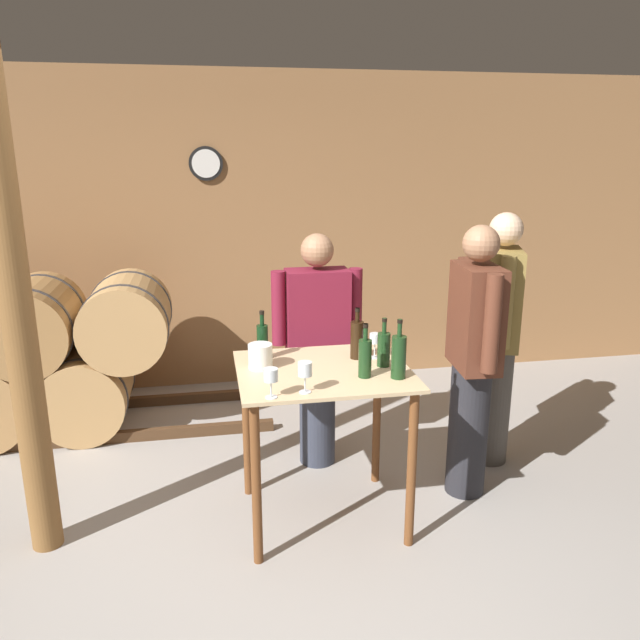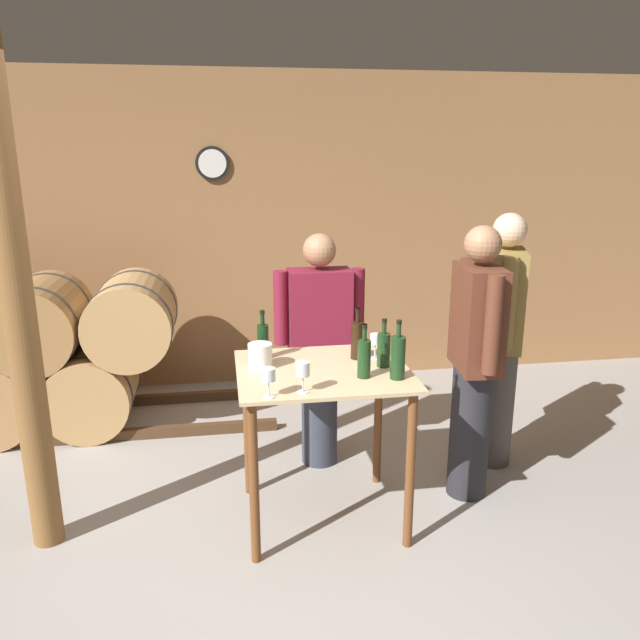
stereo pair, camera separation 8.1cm
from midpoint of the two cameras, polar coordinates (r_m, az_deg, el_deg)
name	(u,v)px [view 2 (the right image)]	position (r m, az deg, el deg)	size (l,w,h in m)	color
ground_plane	(295,572)	(3.42, -1.59, -22.07)	(14.00, 14.00, 0.00)	#9E9993
back_wall	(255,233)	(5.50, -5.57, 7.90)	(8.40, 0.08, 2.70)	#996B42
barrel_rack	(22,358)	(5.12, -25.18, -3.18)	(4.04, 0.80, 1.17)	#4C331E
tasting_table	(323,400)	(3.47, 0.94, -7.33)	(0.94, 0.80, 0.92)	#D1B284
wooden_post	(18,302)	(3.39, -25.30, 1.53)	(0.16, 0.16, 2.70)	brown
wine_bottle_far_left	(263,340)	(3.55, -4.59, -1.83)	(0.06, 0.06, 0.28)	black
wine_bottle_left	(364,357)	(3.26, 4.77, -3.41)	(0.07, 0.07, 0.29)	#193819
wine_bottle_center	(357,339)	(3.54, 4.10, -1.76)	(0.08, 0.08, 0.30)	black
wine_bottle_right	(384,349)	(3.43, 6.52, -2.61)	(0.07, 0.07, 0.27)	#193819
wine_bottle_far_right	(398,356)	(3.26, 7.84, -3.32)	(0.08, 0.08, 0.32)	#193819
wine_glass_near_left	(268,376)	(3.00, -3.97, -5.09)	(0.07, 0.07, 0.15)	silver
wine_glass_near_center	(303,370)	(3.05, -0.81, -4.59)	(0.07, 0.07, 0.16)	silver
wine_glass_near_right	(375,340)	(3.55, 5.73, -1.84)	(0.06, 0.06, 0.15)	silver
ice_bucket	(260,356)	(3.42, -4.81, -3.28)	(0.13, 0.13, 0.14)	white
person_host	(475,359)	(3.79, 14.57, -3.48)	(0.25, 0.59, 1.66)	#232328
person_visitor_with_scarf	(501,337)	(4.22, 16.76, -1.46)	(0.34, 0.56, 1.69)	#4C4742
person_visitor_bearded	(319,347)	(4.07, 0.52, -2.46)	(0.59, 0.24, 1.56)	#333847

